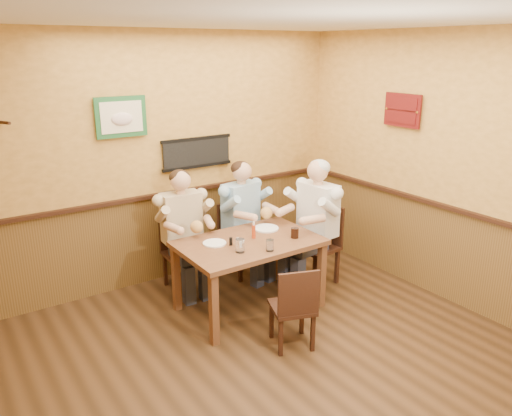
{
  "coord_description": "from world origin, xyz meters",
  "views": [
    {
      "loc": [
        -1.96,
        -2.61,
        2.59
      ],
      "look_at": [
        0.66,
        1.25,
        1.1
      ],
      "focal_mm": 35.0,
      "sensor_mm": 36.0,
      "label": 1
    }
  ],
  "objects_px": {
    "diner_tan_shirt": "(182,237)",
    "cola_tumbler": "(295,233)",
    "chair_right_end": "(317,246)",
    "dining_table": "(249,249)",
    "pepper_shaker": "(231,241)",
    "chair_back_left": "(183,252)",
    "chair_near_side": "(292,305)",
    "chair_back_right": "(241,240)",
    "water_glass_mid": "(270,245)",
    "hot_sauce_bottle": "(254,231)",
    "diner_blue_polo": "(241,225)",
    "salt_shaker": "(238,242)",
    "diner_white_elder": "(317,229)",
    "water_glass_left": "(240,246)"
  },
  "relations": [
    {
      "from": "diner_tan_shirt",
      "to": "cola_tumbler",
      "type": "distance_m",
      "value": 1.28
    },
    {
      "from": "chair_right_end",
      "to": "dining_table",
      "type": "bearing_deg",
      "value": -92.04
    },
    {
      "from": "chair_right_end",
      "to": "pepper_shaker",
      "type": "bearing_deg",
      "value": -92.76
    },
    {
      "from": "chair_back_left",
      "to": "chair_near_side",
      "type": "relative_size",
      "value": 1.08
    },
    {
      "from": "chair_back_right",
      "to": "dining_table",
      "type": "bearing_deg",
      "value": -126.77
    },
    {
      "from": "chair_right_end",
      "to": "pepper_shaker",
      "type": "height_order",
      "value": "chair_right_end"
    },
    {
      "from": "diner_tan_shirt",
      "to": "water_glass_mid",
      "type": "distance_m",
      "value": 1.2
    },
    {
      "from": "diner_tan_shirt",
      "to": "chair_near_side",
      "type": "bearing_deg",
      "value": -75.07
    },
    {
      "from": "hot_sauce_bottle",
      "to": "cola_tumbler",
      "type": "bearing_deg",
      "value": -32.88
    },
    {
      "from": "diner_blue_polo",
      "to": "pepper_shaker",
      "type": "xyz_separation_m",
      "value": [
        -0.59,
        -0.75,
        0.17
      ]
    },
    {
      "from": "salt_shaker",
      "to": "diner_tan_shirt",
      "type": "bearing_deg",
      "value": 102.47
    },
    {
      "from": "diner_blue_polo",
      "to": "hot_sauce_bottle",
      "type": "bearing_deg",
      "value": -122.65
    },
    {
      "from": "chair_back_left",
      "to": "water_glass_mid",
      "type": "relative_size",
      "value": 7.66
    },
    {
      "from": "diner_white_elder",
      "to": "water_glass_left",
      "type": "bearing_deg",
      "value": -83.62
    },
    {
      "from": "water_glass_left",
      "to": "chair_right_end",
      "type": "bearing_deg",
      "value": 12.3
    },
    {
      "from": "diner_white_elder",
      "to": "cola_tumbler",
      "type": "distance_m",
      "value": 0.61
    },
    {
      "from": "chair_back_left",
      "to": "diner_white_elder",
      "type": "xyz_separation_m",
      "value": [
        1.32,
        -0.73,
        0.22
      ]
    },
    {
      "from": "water_glass_mid",
      "to": "cola_tumbler",
      "type": "bearing_deg",
      "value": 18.67
    },
    {
      "from": "salt_shaker",
      "to": "pepper_shaker",
      "type": "distance_m",
      "value": 0.08
    },
    {
      "from": "salt_shaker",
      "to": "chair_back_left",
      "type": "bearing_deg",
      "value": 102.47
    },
    {
      "from": "diner_white_elder",
      "to": "chair_near_side",
      "type": "bearing_deg",
      "value": -56.11
    },
    {
      "from": "diner_blue_polo",
      "to": "hot_sauce_bottle",
      "type": "height_order",
      "value": "diner_blue_polo"
    },
    {
      "from": "water_glass_left",
      "to": "salt_shaker",
      "type": "bearing_deg",
      "value": 63.52
    },
    {
      "from": "dining_table",
      "to": "chair_back_left",
      "type": "relative_size",
      "value": 1.62
    },
    {
      "from": "chair_right_end",
      "to": "salt_shaker",
      "type": "relative_size",
      "value": 10.56
    },
    {
      "from": "diner_white_elder",
      "to": "chair_back_left",
      "type": "bearing_deg",
      "value": -124.91
    },
    {
      "from": "dining_table",
      "to": "chair_back_right",
      "type": "distance_m",
      "value": 0.87
    },
    {
      "from": "chair_near_side",
      "to": "hot_sauce_bottle",
      "type": "height_order",
      "value": "hot_sauce_bottle"
    },
    {
      "from": "dining_table",
      "to": "chair_near_side",
      "type": "bearing_deg",
      "value": -94.19
    },
    {
      "from": "chair_back_left",
      "to": "hot_sauce_bottle",
      "type": "bearing_deg",
      "value": -55.9
    },
    {
      "from": "diner_tan_shirt",
      "to": "hot_sauce_bottle",
      "type": "bearing_deg",
      "value": -55.9
    },
    {
      "from": "salt_shaker",
      "to": "pepper_shaker",
      "type": "bearing_deg",
      "value": 126.49
    },
    {
      "from": "chair_back_left",
      "to": "chair_right_end",
      "type": "height_order",
      "value": "chair_right_end"
    },
    {
      "from": "hot_sauce_bottle",
      "to": "pepper_shaker",
      "type": "distance_m",
      "value": 0.3
    },
    {
      "from": "chair_back_right",
      "to": "diner_blue_polo",
      "type": "height_order",
      "value": "diner_blue_polo"
    },
    {
      "from": "chair_back_right",
      "to": "chair_near_side",
      "type": "bearing_deg",
      "value": -115.84
    },
    {
      "from": "diner_white_elder",
      "to": "pepper_shaker",
      "type": "relative_size",
      "value": 16.32
    },
    {
      "from": "dining_table",
      "to": "chair_back_right",
      "type": "relative_size",
      "value": 1.61
    },
    {
      "from": "salt_shaker",
      "to": "pepper_shaker",
      "type": "relative_size",
      "value": 1.08
    },
    {
      "from": "water_glass_left",
      "to": "water_glass_mid",
      "type": "distance_m",
      "value": 0.29
    },
    {
      "from": "chair_right_end",
      "to": "salt_shaker",
      "type": "height_order",
      "value": "chair_right_end"
    },
    {
      "from": "diner_tan_shirt",
      "to": "diner_white_elder",
      "type": "distance_m",
      "value": 1.51
    },
    {
      "from": "diner_blue_polo",
      "to": "salt_shaker",
      "type": "distance_m",
      "value": 0.99
    },
    {
      "from": "chair_back_right",
      "to": "hot_sauce_bottle",
      "type": "height_order",
      "value": "hot_sauce_bottle"
    },
    {
      "from": "diner_tan_shirt",
      "to": "hot_sauce_bottle",
      "type": "height_order",
      "value": "diner_tan_shirt"
    },
    {
      "from": "dining_table",
      "to": "chair_near_side",
      "type": "height_order",
      "value": "chair_near_side"
    },
    {
      "from": "chair_back_left",
      "to": "chair_right_end",
      "type": "bearing_deg",
      "value": -24.79
    },
    {
      "from": "diner_tan_shirt",
      "to": "water_glass_left",
      "type": "bearing_deg",
      "value": -78.66
    },
    {
      "from": "dining_table",
      "to": "hot_sauce_bottle",
      "type": "bearing_deg",
      "value": 24.12
    },
    {
      "from": "chair_near_side",
      "to": "salt_shaker",
      "type": "relative_size",
      "value": 9.23
    }
  ]
}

